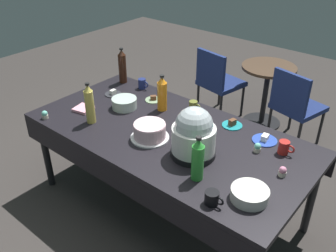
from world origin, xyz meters
name	(u,v)px	position (x,y,z in m)	size (l,w,h in m)	color
ground	(168,205)	(0.00, 0.00, 0.00)	(9.00, 9.00, 0.00)	#383330
potluck_table	(168,138)	(0.00, 0.00, 0.69)	(2.20, 1.10, 0.75)	black
frosted_layer_cake	(150,131)	(-0.04, -0.16, 0.81)	(0.29, 0.29, 0.12)	silver
slow_cooker	(194,134)	(0.33, -0.12, 0.92)	(0.31, 0.31, 0.37)	black
glass_salad_bowl	(124,103)	(-0.54, 0.06, 0.79)	(0.21, 0.21, 0.09)	#B2C6BC
ceramic_snack_bowl	(250,194)	(0.85, -0.28, 0.79)	(0.23, 0.23, 0.07)	silver
dessert_plate_cobalt	(265,139)	(0.63, 0.36, 0.76)	(0.18, 0.18, 0.05)	#2D4CB2
dessert_plate_sage	(153,99)	(-0.44, 0.32, 0.76)	(0.15, 0.15, 0.05)	#8CA87F
dessert_plate_teal	(232,124)	(0.33, 0.39, 0.76)	(0.16, 0.16, 0.06)	teal
dessert_plate_charcoal	(113,93)	(-0.80, 0.18, 0.76)	(0.15, 0.15, 0.05)	#2D2D33
cupcake_lemon	(257,148)	(0.65, 0.20, 0.78)	(0.05, 0.05, 0.07)	beige
cupcake_mint	(204,115)	(0.09, 0.34, 0.78)	(0.05, 0.05, 0.07)	beige
cupcake_vanilla	(45,115)	(-0.90, -0.48, 0.78)	(0.05, 0.05, 0.07)	beige
cupcake_cocoa	(283,171)	(0.90, 0.05, 0.78)	(0.05, 0.05, 0.07)	beige
soda_bottle_ginger_ale	(90,104)	(-0.57, -0.28, 0.91)	(0.07, 0.07, 0.34)	gold
soda_bottle_lime_soda	(198,160)	(0.50, -0.31, 0.89)	(0.08, 0.08, 0.31)	green
soda_bottle_orange_juice	(162,94)	(-0.27, 0.25, 0.90)	(0.08, 0.08, 0.31)	orange
soda_bottle_cola	(122,66)	(-0.93, 0.43, 0.91)	(0.08, 0.08, 0.35)	#33190F
coffee_mug_olive	(194,106)	(-0.05, 0.40, 0.79)	(0.11, 0.07, 0.09)	olive
coffee_mug_black	(212,198)	(0.70, -0.45, 0.79)	(0.12, 0.09, 0.08)	black
coffee_mug_navy	(142,84)	(-0.69, 0.45, 0.80)	(0.11, 0.07, 0.09)	navy
coffee_mug_red	(284,147)	(0.80, 0.30, 0.80)	(0.12, 0.08, 0.09)	#B2231E
paper_napkin_stack	(83,109)	(-0.77, -0.19, 0.76)	(0.14, 0.14, 0.02)	pink
maroon_chair_left	(217,80)	(-0.56, 1.58, 0.49)	(0.52, 0.52, 0.85)	navy
maroon_chair_right	(295,103)	(0.38, 1.58, 0.49)	(0.53, 0.53, 0.85)	navy
round_cafe_table	(267,85)	(-0.05, 1.81, 0.50)	(0.60, 0.60, 0.72)	#473323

